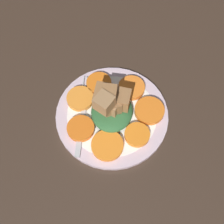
% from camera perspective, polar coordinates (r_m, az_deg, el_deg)
% --- Properties ---
extents(table_slab, '(1.20, 1.20, 0.02)m').
position_cam_1_polar(table_slab, '(0.71, -0.00, -1.11)').
color(table_slab, '#38281E').
rests_on(table_slab, ground).
extents(plate, '(0.25, 0.25, 0.01)m').
position_cam_1_polar(plate, '(0.70, -0.00, -0.58)').
color(plate, silver).
rests_on(plate, table_slab).
extents(carrot_slice_0, '(0.07, 0.07, 0.01)m').
position_cam_1_polar(carrot_slice_0, '(0.66, -0.93, -6.11)').
color(carrot_slice_0, orange).
rests_on(carrot_slice_0, plate).
extents(carrot_slice_1, '(0.05, 0.05, 0.01)m').
position_cam_1_polar(carrot_slice_1, '(0.67, 4.61, -4.16)').
color(carrot_slice_1, orange).
rests_on(carrot_slice_1, plate).
extents(carrot_slice_2, '(0.07, 0.07, 0.01)m').
position_cam_1_polar(carrot_slice_2, '(0.70, 6.86, 0.26)').
color(carrot_slice_2, orange).
rests_on(carrot_slice_2, plate).
extents(carrot_slice_3, '(0.06, 0.06, 0.01)m').
position_cam_1_polar(carrot_slice_3, '(0.72, 3.59, 4.44)').
color(carrot_slice_3, orange).
rests_on(carrot_slice_3, plate).
extents(carrot_slice_4, '(0.06, 0.06, 0.01)m').
position_cam_1_polar(carrot_slice_4, '(0.73, -2.41, 5.23)').
color(carrot_slice_4, orange).
rests_on(carrot_slice_4, plate).
extents(carrot_slice_5, '(0.06, 0.06, 0.01)m').
position_cam_1_polar(carrot_slice_5, '(0.71, -5.83, 2.46)').
color(carrot_slice_5, orange).
rests_on(carrot_slice_5, plate).
extents(carrot_slice_6, '(0.06, 0.06, 0.01)m').
position_cam_1_polar(carrot_slice_6, '(0.68, -5.75, -3.01)').
color(carrot_slice_6, orange).
rests_on(carrot_slice_6, plate).
extents(center_pile, '(0.10, 0.09, 0.10)m').
position_cam_1_polar(center_pile, '(0.67, -0.16, 1.23)').
color(center_pile, '#2D6033').
rests_on(center_pile, plate).
extents(fork, '(0.20, 0.03, 0.00)m').
position_cam_1_polar(fork, '(0.70, -5.26, -0.08)').
color(fork, '#B2B2B7').
rests_on(fork, plate).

